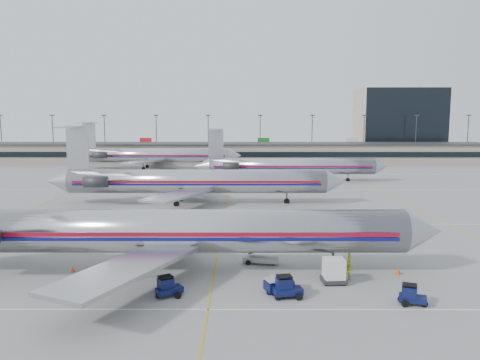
{
  "coord_description": "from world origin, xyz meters",
  "views": [
    {
      "loc": [
        2.43,
        -50.71,
        13.88
      ],
      "look_at": [
        2.25,
        20.87,
        4.5
      ],
      "focal_mm": 35.0,
      "sensor_mm": 36.0,
      "label": 1
    }
  ],
  "objects_px": {
    "jet_foreground": "(158,230)",
    "uld_container": "(334,271)",
    "belt_loader": "(261,258)",
    "jet_second_row": "(191,181)",
    "tug_center": "(286,288)"
  },
  "relations": [
    {
      "from": "jet_foreground",
      "to": "belt_loader",
      "type": "bearing_deg",
      "value": 12.99
    },
    {
      "from": "jet_foreground",
      "to": "uld_container",
      "type": "distance_m",
      "value": 16.04
    },
    {
      "from": "jet_foreground",
      "to": "jet_second_row",
      "type": "xyz_separation_m",
      "value": [
        -0.64,
        34.52,
        -0.06
      ]
    },
    {
      "from": "tug_center",
      "to": "belt_loader",
      "type": "relative_size",
      "value": 0.58
    },
    {
      "from": "belt_loader",
      "to": "uld_container",
      "type": "bearing_deg",
      "value": -30.33
    },
    {
      "from": "tug_center",
      "to": "uld_container",
      "type": "distance_m",
      "value": 5.52
    },
    {
      "from": "jet_second_row",
      "to": "belt_loader",
      "type": "height_order",
      "value": "jet_second_row"
    },
    {
      "from": "jet_foreground",
      "to": "tug_center",
      "type": "xyz_separation_m",
      "value": [
        11.12,
        -6.57,
        -2.98
      ]
    },
    {
      "from": "tug_center",
      "to": "belt_loader",
      "type": "distance_m",
      "value": 8.91
    },
    {
      "from": "jet_foreground",
      "to": "uld_container",
      "type": "height_order",
      "value": "jet_foreground"
    },
    {
      "from": "jet_foreground",
      "to": "uld_container",
      "type": "relative_size",
      "value": 23.35
    },
    {
      "from": "jet_foreground",
      "to": "jet_second_row",
      "type": "relative_size",
      "value": 1.02
    },
    {
      "from": "jet_second_row",
      "to": "tug_center",
      "type": "height_order",
      "value": "jet_second_row"
    },
    {
      "from": "jet_foreground",
      "to": "jet_second_row",
      "type": "distance_m",
      "value": 34.52
    },
    {
      "from": "jet_foreground",
      "to": "tug_center",
      "type": "bearing_deg",
      "value": -30.56
    }
  ]
}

